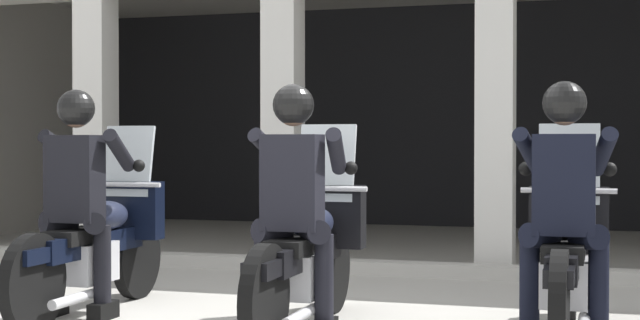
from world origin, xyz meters
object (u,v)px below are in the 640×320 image
at_px(motorcycle_center, 308,252).
at_px(police_officer_center, 294,187).
at_px(police_officer_left, 77,183).
at_px(motorcycle_right, 566,257).
at_px(police_officer_right, 564,190).
at_px(motorcycle_left, 99,242).

bearing_deg(motorcycle_center, police_officer_center, -82.86).
height_order(police_officer_left, motorcycle_right, police_officer_left).
bearing_deg(police_officer_left, police_officer_right, 14.67).
relative_size(motorcycle_center, police_officer_center, 1.29).
relative_size(police_officer_left, motorcycle_center, 0.78).
bearing_deg(police_officer_right, police_officer_center, -162.65).
height_order(police_officer_left, police_officer_center, same).
bearing_deg(police_officer_center, police_officer_left, -177.98).
distance_m(motorcycle_center, police_officer_center, 0.52).
bearing_deg(motorcycle_left, police_officer_center, -1.01).
bearing_deg(police_officer_right, motorcycle_right, 100.34).
distance_m(motorcycle_center, police_officer_right, 1.69).
xyz_separation_m(police_officer_center, motorcycle_right, (1.64, 0.48, -0.44)).
distance_m(police_officer_left, motorcycle_center, 1.70).
bearing_deg(motorcycle_left, police_officer_left, -76.28).
bearing_deg(police_officer_right, motorcycle_left, -173.67).
distance_m(motorcycle_left, police_officer_center, 1.75).
height_order(motorcycle_center, police_officer_right, police_officer_right).
distance_m(police_officer_left, police_officer_center, 1.64).
distance_m(motorcycle_left, motorcycle_right, 3.27).
height_order(motorcycle_center, police_officer_center, police_officer_center).
bearing_deg(motorcycle_center, police_officer_left, -168.08).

